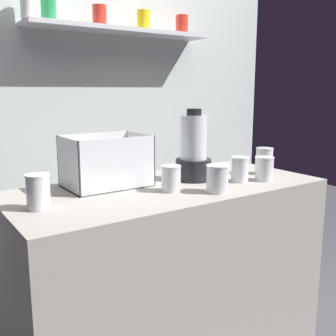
{
  "coord_description": "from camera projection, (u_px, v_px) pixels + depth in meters",
  "views": [
    {
      "loc": [
        -0.97,
        -1.43,
        1.32
      ],
      "look_at": [
        0.0,
        0.0,
        0.98
      ],
      "focal_mm": 42.83,
      "sensor_mm": 36.0,
      "label": 1
    }
  ],
  "objects": [
    {
      "name": "counter",
      "position": [
        168.0,
        280.0,
        1.86
      ],
      "size": [
        1.4,
        0.64,
        0.9
      ],
      "primitive_type": "cube",
      "color": "#9E998E",
      "rests_on": "ground_plane"
    },
    {
      "name": "juice_cup_beet_left",
      "position": [
        171.0,
        180.0,
        1.67
      ],
      "size": [
        0.08,
        0.08,
        0.11
      ],
      "color": "white",
      "rests_on": "counter"
    },
    {
      "name": "juice_cup_mango_far_left",
      "position": [
        38.0,
        193.0,
        1.42
      ],
      "size": [
        0.09,
        0.09,
        0.13
      ],
      "color": "white",
      "rests_on": "counter"
    },
    {
      "name": "back_wall_unit",
      "position": [
        94.0,
        99.0,
        2.33
      ],
      "size": [
        2.6,
        0.24,
        2.5
      ],
      "color": "silver",
      "rests_on": "ground_plane"
    },
    {
      "name": "carrot_display_bin",
      "position": [
        105.0,
        171.0,
        1.75
      ],
      "size": [
        0.35,
        0.25,
        0.23
      ],
      "color": "white",
      "rests_on": "counter"
    },
    {
      "name": "juice_cup_pomegranate_far_right",
      "position": [
        264.0,
        170.0,
        1.87
      ],
      "size": [
        0.09,
        0.09,
        0.11
      ],
      "color": "white",
      "rests_on": "counter"
    },
    {
      "name": "juice_cup_mango_right",
      "position": [
        240.0,
        171.0,
        1.85
      ],
      "size": [
        0.08,
        0.08,
        0.12
      ],
      "color": "white",
      "rests_on": "counter"
    },
    {
      "name": "juice_cup_mango_rightmost",
      "position": [
        264.0,
        162.0,
        2.02
      ],
      "size": [
        0.09,
        0.09,
        0.13
      ],
      "color": "white",
      "rests_on": "counter"
    },
    {
      "name": "juice_cup_beet_middle",
      "position": [
        217.0,
        180.0,
        1.65
      ],
      "size": [
        0.09,
        0.09,
        0.11
      ],
      "color": "white",
      "rests_on": "counter"
    },
    {
      "name": "blender_pitcher",
      "position": [
        194.0,
        152.0,
        1.87
      ],
      "size": [
        0.17,
        0.17,
        0.33
      ],
      "color": "black",
      "rests_on": "counter"
    }
  ]
}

